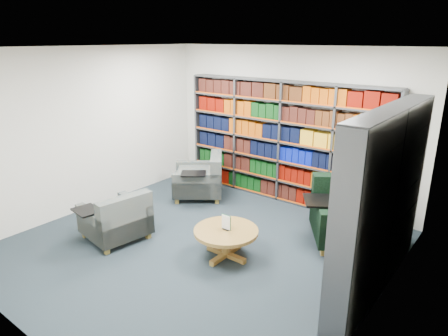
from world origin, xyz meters
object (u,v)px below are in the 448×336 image
Objects in this scene: chair_green_right at (347,216)px; coffee_table at (226,235)px; chair_teal_front at (118,221)px; chair_teal_left at (203,180)px.

chair_green_right is 1.58× the size of coffee_table.
chair_green_right is 1.33× the size of chair_teal_front.
chair_teal_left is 2.85m from chair_green_right.
chair_green_right is at bearing 0.39° from chair_teal_left.
chair_teal_front is (0.14, -2.11, -0.02)m from chair_teal_left.
coffee_table is (1.73, -1.52, 0.00)m from chair_teal_left.
chair_teal_front is at bearing -141.78° from chair_green_right.
chair_teal_left is 1.43× the size of coffee_table.
chair_green_right reaches higher than chair_teal_left.
chair_green_right is 1.90m from coffee_table.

